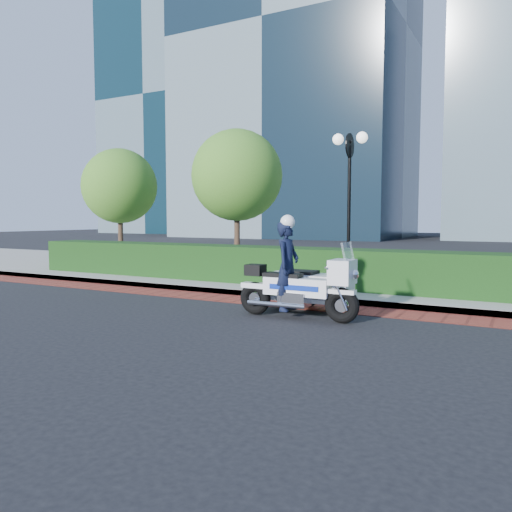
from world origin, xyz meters
The scene contains 10 objects.
ground centered at (0.00, 0.00, 0.00)m, with size 120.00×120.00×0.00m, color black.
brick_strip centered at (0.00, 1.50, 0.01)m, with size 60.00×1.00×0.01m, color maroon.
sidewalk centered at (0.00, 6.00, 0.07)m, with size 60.00×8.00×0.15m, color gray.
hedge_main centered at (0.00, 3.60, 0.65)m, with size 18.00×1.20×1.00m, color black.
lamppost centered at (1.00, 5.20, 2.96)m, with size 1.02×0.70×4.21m.
tree_a centered at (-9.00, 6.50, 3.22)m, with size 3.00×3.00×4.58m.
tree_b centered at (-3.50, 6.50, 3.43)m, with size 3.20×3.20×4.89m.
tower_left centered at (-16.00, 40.00, 20.00)m, with size 22.00×16.00×40.00m, color black.
tower_far_left centered at (-36.00, 46.00, 17.00)m, with size 16.00×14.00×34.00m, color black.
police_motorcycle centered at (1.53, 0.44, 0.69)m, with size 2.48×1.74×2.01m.
Camera 1 is at (5.50, -8.67, 1.95)m, focal length 35.00 mm.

